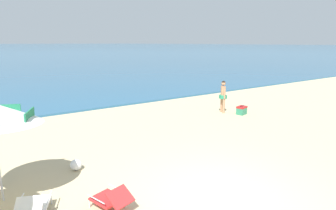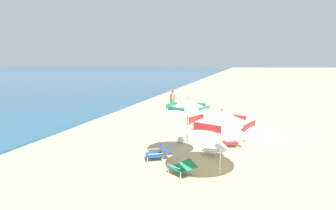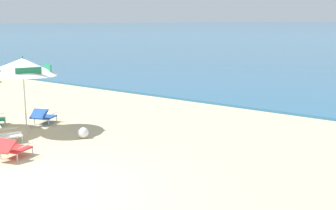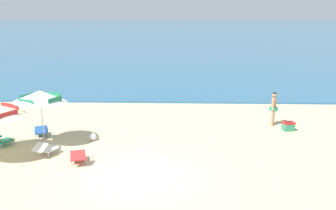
{
  "view_description": "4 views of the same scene",
  "coord_description": "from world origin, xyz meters",
  "px_view_note": "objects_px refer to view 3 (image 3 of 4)",
  "views": [
    {
      "loc": [
        -4.2,
        -4.02,
        3.41
      ],
      "look_at": [
        1.47,
        4.22,
        1.17
      ],
      "focal_mm": 29.9,
      "sensor_mm": 36.0,
      "label": 1
    },
    {
      "loc": [
        -13.57,
        0.82,
        3.47
      ],
      "look_at": [
        0.11,
        4.46,
        1.34
      ],
      "focal_mm": 28.36,
      "sensor_mm": 36.0,
      "label": 2
    },
    {
      "loc": [
        6.81,
        -4.7,
        3.3
      ],
      "look_at": [
        -0.81,
        5.32,
        0.8
      ],
      "focal_mm": 45.86,
      "sensor_mm": 36.0,
      "label": 3
    },
    {
      "loc": [
        1.29,
        -10.08,
        4.91
      ],
      "look_at": [
        0.81,
        4.44,
        1.23
      ],
      "focal_mm": 36.76,
      "sensor_mm": 36.0,
      "label": 4
    }
  ],
  "objects_px": {
    "lounge_chair_beside_umbrella": "(4,133)",
    "lounge_chair_spare_folded": "(12,148)",
    "beach_umbrella_striped_main": "(23,66)",
    "lounge_chair_under_umbrella": "(43,116)",
    "beach_ball": "(83,133)"
  },
  "relations": [
    {
      "from": "lounge_chair_under_umbrella",
      "to": "lounge_chair_beside_umbrella",
      "type": "relative_size",
      "value": 1.01
    },
    {
      "from": "beach_umbrella_striped_main",
      "to": "lounge_chair_beside_umbrella",
      "type": "height_order",
      "value": "beach_umbrella_striped_main"
    },
    {
      "from": "beach_umbrella_striped_main",
      "to": "lounge_chair_spare_folded",
      "type": "distance_m",
      "value": 3.03
    },
    {
      "from": "beach_umbrella_striped_main",
      "to": "lounge_chair_under_umbrella",
      "type": "distance_m",
      "value": 2.05
    },
    {
      "from": "lounge_chair_beside_umbrella",
      "to": "lounge_chair_spare_folded",
      "type": "distance_m",
      "value": 1.53
    },
    {
      "from": "lounge_chair_under_umbrella",
      "to": "beach_ball",
      "type": "xyz_separation_m",
      "value": [
        2.29,
        -0.36,
        -0.11
      ]
    },
    {
      "from": "lounge_chair_under_umbrella",
      "to": "lounge_chair_beside_umbrella",
      "type": "distance_m",
      "value": 2.23
    },
    {
      "from": "lounge_chair_beside_umbrella",
      "to": "lounge_chair_spare_folded",
      "type": "relative_size",
      "value": 1.01
    },
    {
      "from": "beach_umbrella_striped_main",
      "to": "lounge_chair_under_umbrella",
      "type": "height_order",
      "value": "beach_umbrella_striped_main"
    },
    {
      "from": "lounge_chair_under_umbrella",
      "to": "lounge_chair_beside_umbrella",
      "type": "xyz_separation_m",
      "value": [
        0.96,
        -2.01,
        0.0
      ]
    },
    {
      "from": "beach_umbrella_striped_main",
      "to": "lounge_chair_spare_folded",
      "type": "height_order",
      "value": "beach_umbrella_striped_main"
    },
    {
      "from": "lounge_chair_under_umbrella",
      "to": "lounge_chair_spare_folded",
      "type": "height_order",
      "value": "same"
    },
    {
      "from": "lounge_chair_spare_folded",
      "to": "lounge_chair_beside_umbrella",
      "type": "bearing_deg",
      "value": 154.96
    },
    {
      "from": "beach_umbrella_striped_main",
      "to": "beach_ball",
      "type": "distance_m",
      "value": 2.64
    },
    {
      "from": "lounge_chair_beside_umbrella",
      "to": "lounge_chair_spare_folded",
      "type": "xyz_separation_m",
      "value": [
        1.38,
        -0.65,
        -0.0
      ]
    }
  ]
}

